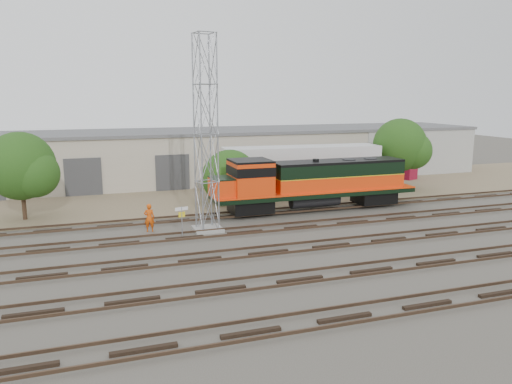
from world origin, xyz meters
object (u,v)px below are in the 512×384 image
object	(u,v)px
worker	(149,218)
semi_trailer	(305,164)
locomotive	(312,182)
signal_tower	(206,138)

from	to	relation	value
worker	semi_trailer	world-z (taller)	semi_trailer
worker	semi_trailer	bearing A→B (deg)	-139.01
locomotive	signal_tower	xyz separation A→B (m)	(-9.03, -3.05, 3.94)
signal_tower	semi_trailer	bearing A→B (deg)	39.33
locomotive	worker	distance (m)	12.99
signal_tower	semi_trailer	world-z (taller)	signal_tower
semi_trailer	signal_tower	bearing A→B (deg)	-136.72
worker	semi_trailer	distance (m)	17.20
signal_tower	worker	xyz separation A→B (m)	(-3.72, 0.97, -5.27)
semi_trailer	worker	bearing A→B (deg)	-147.18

